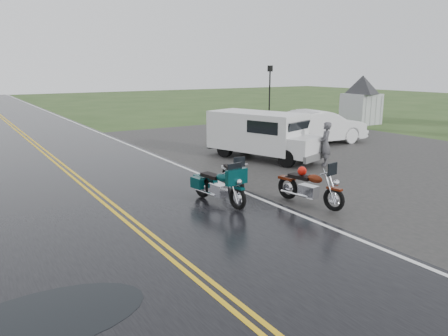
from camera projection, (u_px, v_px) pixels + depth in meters
name	position (u px, v px, depth m)	size (l,w,h in m)	color
ground	(162.00, 249.00, 9.11)	(120.00, 120.00, 0.00)	#2D471E
road	(57.00, 162.00, 17.33)	(8.00, 100.00, 0.04)	black
parking_pad	(346.00, 154.00, 18.96)	(14.00, 24.00, 0.03)	black
visitor_center	(362.00, 88.00, 28.88)	(16.00, 10.00, 4.80)	#A8AAAD
motorcycle_red	(334.00, 190.00, 11.20)	(0.77, 2.11, 1.25)	#531909
motorcycle_teal	(238.00, 189.00, 11.31)	(0.76, 2.10, 1.24)	#043031
motorcycle_silver	(240.00, 179.00, 12.59)	(0.68, 1.88, 1.11)	#ABB0B3
van_white	(288.00, 142.00, 16.22)	(1.87, 4.98, 1.96)	silver
person_at_van	(325.00, 145.00, 16.56)	(0.61, 0.40, 1.67)	#454448
sedan_white	(318.00, 128.00, 21.39)	(1.74, 5.00, 1.65)	silver
lamp_post_far_right	(269.00, 96.00, 27.39)	(0.33, 0.33, 3.87)	black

